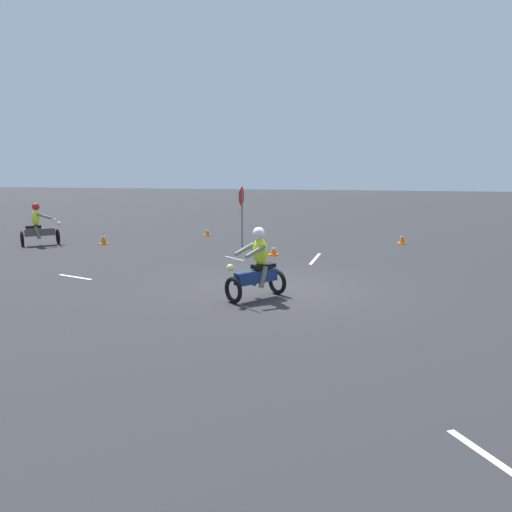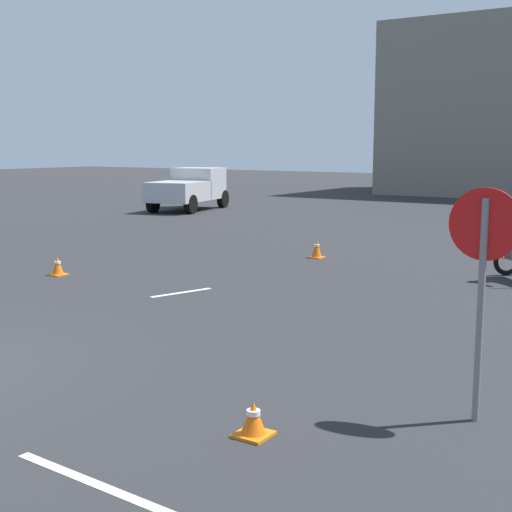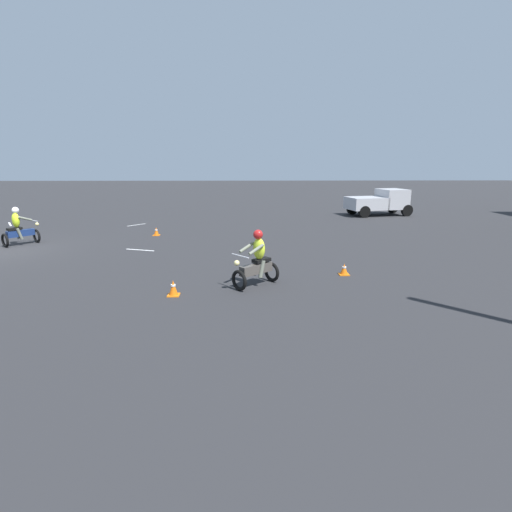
% 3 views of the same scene
% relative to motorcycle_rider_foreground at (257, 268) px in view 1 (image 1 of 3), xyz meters
% --- Properties ---
extents(ground_plane, '(120.00, 120.00, 0.00)m').
position_rel_motorcycle_rider_foreground_xyz_m(ground_plane, '(1.12, -0.30, -0.73)').
color(ground_plane, '#28282B').
extents(motorcycle_rider_foreground, '(1.47, 1.34, 1.66)m').
position_rel_motorcycle_rider_foreground_xyz_m(motorcycle_rider_foreground, '(0.00, 0.00, 0.00)').
color(motorcycle_rider_foreground, black).
rests_on(motorcycle_rider_foreground, ground).
extents(motorcycle_rider_background, '(1.38, 1.44, 1.66)m').
position_rel_motorcycle_rider_foreground_xyz_m(motorcycle_rider_background, '(6.04, 10.14, 0.00)').
color(motorcycle_rider_background, black).
rests_on(motorcycle_rider_background, ground).
extents(stop_sign, '(0.70, 0.08, 2.30)m').
position_rel_motorcycle_rider_foreground_xyz_m(stop_sign, '(7.48, 2.30, 0.91)').
color(stop_sign, slate).
rests_on(stop_sign, ground).
extents(traffic_cone_mid_left, '(0.32, 0.32, 0.34)m').
position_rel_motorcycle_rider_foreground_xyz_m(traffic_cone_mid_left, '(5.87, 0.75, -0.56)').
color(traffic_cone_mid_left, orange).
rests_on(traffic_cone_mid_left, ground).
extents(traffic_cone_far_right, '(0.32, 0.32, 0.33)m').
position_rel_motorcycle_rider_foreground_xyz_m(traffic_cone_far_right, '(10.30, 4.65, -0.57)').
color(traffic_cone_far_right, orange).
rests_on(traffic_cone_far_right, ground).
extents(traffic_cone_far_center, '(0.32, 0.32, 0.43)m').
position_rel_motorcycle_rider_foreground_xyz_m(traffic_cone_far_center, '(6.89, 7.85, -0.52)').
color(traffic_cone_far_center, orange).
rests_on(traffic_cone_far_center, ground).
extents(traffic_cone_far_left, '(0.32, 0.32, 0.42)m').
position_rel_motorcycle_rider_foreground_xyz_m(traffic_cone_far_left, '(9.65, -3.78, -0.52)').
color(traffic_cone_far_left, orange).
rests_on(traffic_cone_far_left, ground).
extents(lane_stripe_e, '(2.14, 0.18, 0.01)m').
position_rel_motorcycle_rider_foreground_xyz_m(lane_stripe_e, '(5.47, -0.75, -0.72)').
color(lane_stripe_e, silver).
rests_on(lane_stripe_e, ground).
extents(lane_stripe_n, '(0.48, 1.26, 0.01)m').
position_rel_motorcycle_rider_foreground_xyz_m(lane_stripe_n, '(1.12, 5.44, -0.72)').
color(lane_stripe_n, silver).
rests_on(lane_stripe_n, ground).
extents(lane_stripe_sw, '(1.45, 0.99, 0.01)m').
position_rel_motorcycle_rider_foreground_xyz_m(lane_stripe_sw, '(-5.99, -3.92, -0.72)').
color(lane_stripe_sw, silver).
rests_on(lane_stripe_sw, ground).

